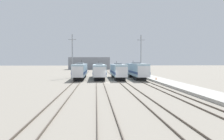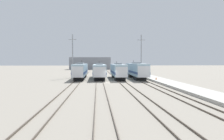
{
  "view_description": "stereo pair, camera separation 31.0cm",
  "coord_description": "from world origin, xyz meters",
  "px_view_note": "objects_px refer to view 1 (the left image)",
  "views": [
    {
      "loc": [
        -3.19,
        -46.4,
        4.41
      ],
      "look_at": [
        0.42,
        2.6,
        2.51
      ],
      "focal_mm": 35.0,
      "sensor_mm": 36.0,
      "label": 1
    },
    {
      "loc": [
        -2.88,
        -46.42,
        4.41
      ],
      "look_at": [
        0.42,
        2.6,
        2.51
      ],
      "focal_mm": 35.0,
      "sensor_mm": 36.0,
      "label": 2
    }
  ],
  "objects_px": {
    "traffic_cone": "(156,78)",
    "locomotive_center_right": "(118,71)",
    "locomotive_far_right": "(136,70)",
    "locomotive_center_left": "(99,71)",
    "catenary_tower_left": "(72,55)",
    "locomotive_far_left": "(80,70)",
    "catenary_tower_right": "(141,55)"
  },
  "relations": [
    {
      "from": "locomotive_center_left",
      "to": "locomotive_far_right",
      "type": "bearing_deg",
      "value": -1.81
    },
    {
      "from": "locomotive_center_right",
      "to": "catenary_tower_right",
      "type": "bearing_deg",
      "value": 36.27
    },
    {
      "from": "locomotive_far_left",
      "to": "locomotive_far_right",
      "type": "xyz_separation_m",
      "value": [
        14.38,
        -0.32,
        0.05
      ]
    },
    {
      "from": "locomotive_far_left",
      "to": "catenary_tower_right",
      "type": "distance_m",
      "value": 17.53
    },
    {
      "from": "catenary_tower_left",
      "to": "traffic_cone",
      "type": "relative_size",
      "value": 18.89
    },
    {
      "from": "locomotive_center_right",
      "to": "traffic_cone",
      "type": "bearing_deg",
      "value": -44.07
    },
    {
      "from": "locomotive_center_left",
      "to": "locomotive_far_right",
      "type": "height_order",
      "value": "locomotive_far_right"
    },
    {
      "from": "locomotive_far_left",
      "to": "traffic_cone",
      "type": "bearing_deg",
      "value": -25.96
    },
    {
      "from": "locomotive_center_left",
      "to": "traffic_cone",
      "type": "relative_size",
      "value": 29.17
    },
    {
      "from": "locomotive_center_right",
      "to": "locomotive_far_right",
      "type": "xyz_separation_m",
      "value": [
        4.79,
        0.6,
        0.1
      ]
    },
    {
      "from": "traffic_cone",
      "to": "locomotive_center_right",
      "type": "bearing_deg",
      "value": 135.93
    },
    {
      "from": "locomotive_center_left",
      "to": "traffic_cone",
      "type": "bearing_deg",
      "value": -33.87
    },
    {
      "from": "locomotive_far_left",
      "to": "catenary_tower_left",
      "type": "xyz_separation_m",
      "value": [
        -2.44,
        4.19,
        4.02
      ]
    },
    {
      "from": "catenary_tower_right",
      "to": "catenary_tower_left",
      "type": "bearing_deg",
      "value": 180.0
    },
    {
      "from": "locomotive_center_left",
      "to": "locomotive_center_right",
      "type": "height_order",
      "value": "locomotive_center_left"
    },
    {
      "from": "locomotive_center_right",
      "to": "traffic_cone",
      "type": "relative_size",
      "value": 27.68
    },
    {
      "from": "catenary_tower_left",
      "to": "locomotive_center_right",
      "type": "bearing_deg",
      "value": -23.01
    },
    {
      "from": "locomotive_center_left",
      "to": "locomotive_far_right",
      "type": "distance_m",
      "value": 9.59
    },
    {
      "from": "locomotive_center_right",
      "to": "locomotive_far_right",
      "type": "relative_size",
      "value": 0.89
    },
    {
      "from": "locomotive_far_left",
      "to": "catenary_tower_right",
      "type": "xyz_separation_m",
      "value": [
        16.54,
        4.19,
        4.02
      ]
    },
    {
      "from": "traffic_cone",
      "to": "locomotive_far_left",
      "type": "bearing_deg",
      "value": 154.04
    },
    {
      "from": "locomotive_far_left",
      "to": "locomotive_far_right",
      "type": "bearing_deg",
      "value": -1.26
    },
    {
      "from": "locomotive_far_right",
      "to": "catenary_tower_left",
      "type": "xyz_separation_m",
      "value": [
        -16.82,
        4.51,
        3.97
      ]
    },
    {
      "from": "locomotive_far_left",
      "to": "locomotive_center_left",
      "type": "relative_size",
      "value": 1.03
    },
    {
      "from": "locomotive_center_right",
      "to": "catenary_tower_left",
      "type": "height_order",
      "value": "catenary_tower_left"
    },
    {
      "from": "locomotive_center_right",
      "to": "catenary_tower_left",
      "type": "relative_size",
      "value": 1.47
    },
    {
      "from": "catenary_tower_right",
      "to": "locomotive_far_right",
      "type": "bearing_deg",
      "value": -115.67
    },
    {
      "from": "locomotive_far_left",
      "to": "locomotive_center_left",
      "type": "height_order",
      "value": "locomotive_far_left"
    },
    {
      "from": "locomotive_center_right",
      "to": "locomotive_far_right",
      "type": "bearing_deg",
      "value": 7.15
    },
    {
      "from": "locomotive_far_left",
      "to": "locomotive_center_right",
      "type": "height_order",
      "value": "locomotive_far_left"
    },
    {
      "from": "catenary_tower_left",
      "to": "locomotive_center_left",
      "type": "bearing_deg",
      "value": -30.16
    },
    {
      "from": "locomotive_center_right",
      "to": "locomotive_far_left",
      "type": "bearing_deg",
      "value": 174.53
    }
  ]
}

